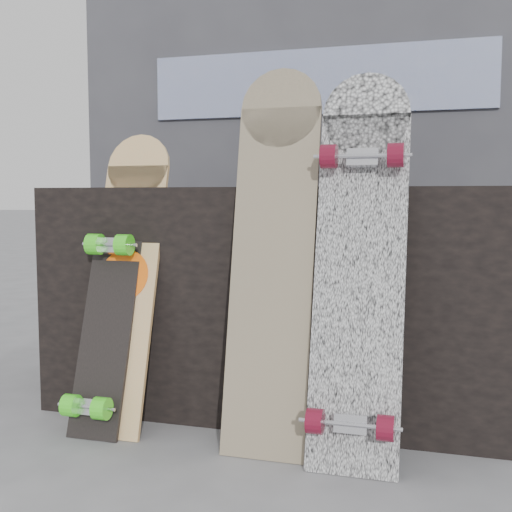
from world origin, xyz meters
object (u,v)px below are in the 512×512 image
(longboard_geisha, at_px, (126,271))
(longboard_cascadia, at_px, (360,258))
(skateboard_dark, at_px, (106,311))
(vendor_table, at_px, (276,298))
(longboard_celtic, at_px, (274,245))

(longboard_geisha, bearing_deg, longboard_cascadia, -5.91)
(longboard_geisha, xyz_separation_m, skateboard_dark, (-0.04, -0.07, -0.13))
(vendor_table, xyz_separation_m, longboard_cascadia, (0.35, -0.40, 0.19))
(longboard_celtic, relative_size, longboard_cascadia, 1.03)
(longboard_celtic, height_order, longboard_cascadia, longboard_celtic)
(vendor_table, distance_m, longboard_cascadia, 0.57)
(skateboard_dark, bearing_deg, vendor_table, 39.30)
(longboard_cascadia, height_order, skateboard_dark, longboard_cascadia)
(skateboard_dark, bearing_deg, longboard_celtic, 2.90)
(longboard_geisha, relative_size, longboard_cascadia, 0.86)
(vendor_table, xyz_separation_m, longboard_celtic, (0.08, -0.36, 0.22))
(skateboard_dark, bearing_deg, longboard_geisha, 61.40)
(longboard_celtic, distance_m, skateboard_dark, 0.60)
(vendor_table, height_order, longboard_celtic, longboard_celtic)
(longboard_celtic, height_order, skateboard_dark, longboard_celtic)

